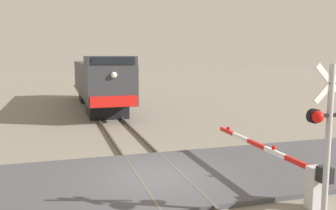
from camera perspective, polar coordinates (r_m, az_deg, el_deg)
The scene contains 7 objects.
ground_plane at distance 12.17m, azimuth -1.28°, elevation -11.60°, with size 160.00×160.00×0.00m, color gray.
rail_track_left at distance 11.98m, azimuth -4.65°, elevation -11.56°, with size 0.08×80.00×0.15m, color #59544C.
rail_track_right at distance 12.35m, azimuth 1.98°, elevation -10.94°, with size 0.08×80.00×0.15m, color #59544C.
road_surface at distance 12.15m, azimuth -1.28°, elevation -11.28°, with size 36.00×5.50×0.14m, color #47474C.
locomotive at distance 28.32m, azimuth -10.73°, elevation 3.75°, with size 2.91×15.41×4.00m.
crossing_signal at distance 9.30m, azimuth 24.06°, elevation -3.10°, with size 1.18×0.33×3.88m.
crossing_gate at distance 11.14m, azimuth 19.26°, elevation -9.63°, with size 0.36×6.26×1.26m.
Camera 1 is at (-3.11, -11.05, 4.05)m, focal length 38.78 mm.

